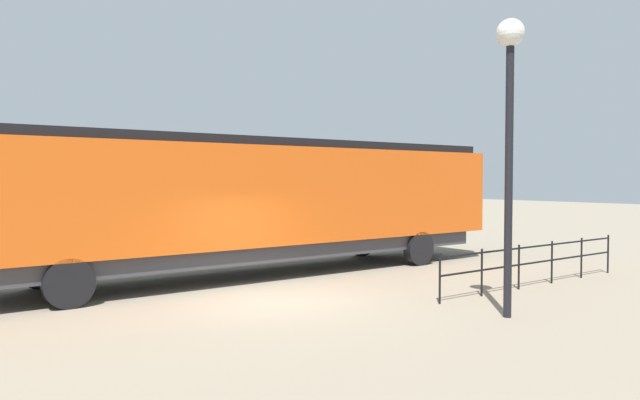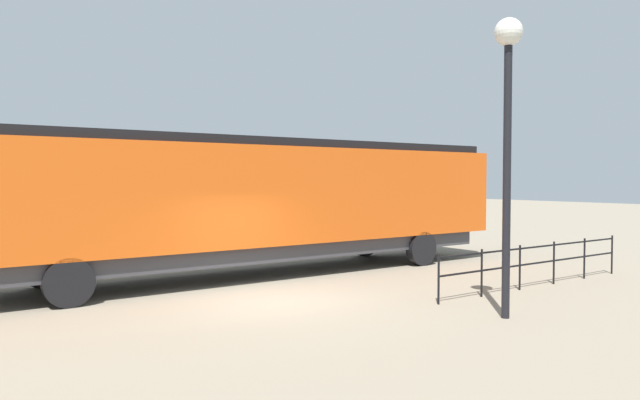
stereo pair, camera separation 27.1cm
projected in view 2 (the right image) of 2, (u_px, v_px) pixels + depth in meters
The scene contains 4 objects.
ground_plane at pixel (274, 301), 13.62m from camera, with size 120.00×120.00×0.00m, color gray.
locomotive at pixel (268, 198), 17.47m from camera, with size 3.18×16.86×3.94m.
lamp_post at pixel (508, 99), 11.80m from camera, with size 0.56×0.56×6.01m.
platform_fence at pixel (537, 259), 15.37m from camera, with size 0.05×7.41×1.14m.
Camera 2 is at (11.62, -7.00, 2.81)m, focal length 33.26 mm.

